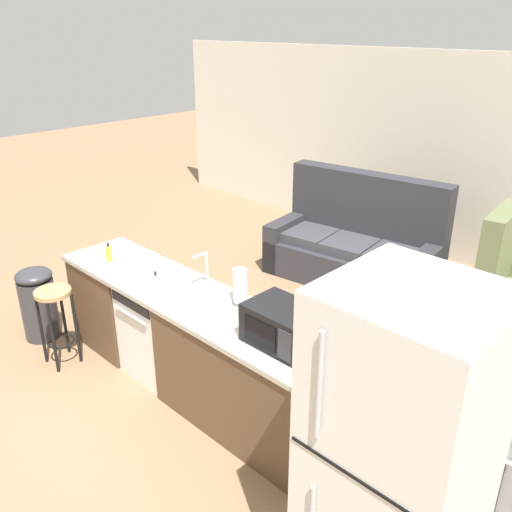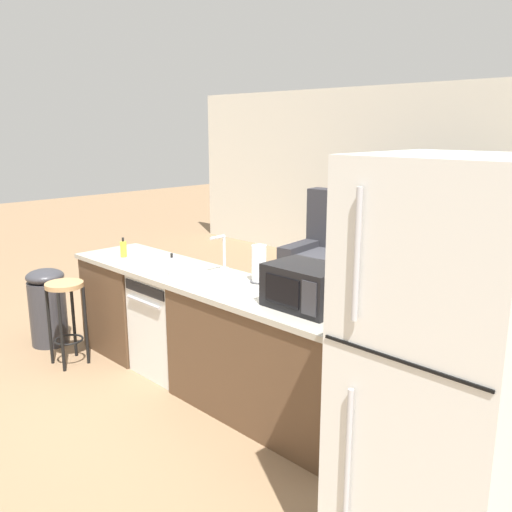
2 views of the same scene
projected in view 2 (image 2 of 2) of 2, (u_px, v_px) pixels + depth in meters
name	position (u px, v px, depth m)	size (l,w,h in m)	color
ground_plane	(196.00, 378.00, 4.50)	(24.00, 24.00, 0.00)	#896B4C
wall_back	(466.00, 186.00, 6.89)	(10.00, 0.06, 2.60)	silver
kitchen_counter	(214.00, 339.00, 4.23)	(2.94, 0.66, 0.90)	brown
dishwasher	(176.00, 323.00, 4.57)	(0.58, 0.61, 0.84)	silver
refrigerator	(440.00, 387.00, 2.28)	(0.72, 0.73, 1.93)	silver
microwave	(306.00, 287.00, 3.46)	(0.50, 0.37, 0.28)	black
sink_faucet	(223.00, 256.00, 4.32)	(0.07, 0.18, 0.30)	silver
paper_towel_roll	(259.00, 264.00, 4.03)	(0.14, 0.14, 0.28)	#4C4C51
soap_bottle	(172.00, 266.00, 4.23)	(0.06, 0.06, 0.18)	silver
dish_soap_bottle	(123.00, 249.00, 4.83)	(0.06, 0.06, 0.18)	yellow
kettle	(511.00, 307.00, 3.24)	(0.21, 0.17, 0.19)	#B2B2B7
bar_stool	(66.00, 305.00, 4.66)	(0.32, 0.32, 0.74)	tan
trash_bin	(48.00, 306.00, 5.13)	(0.35, 0.35, 0.74)	#333338
couch	(373.00, 269.00, 6.42)	(2.10, 1.15, 1.27)	#2D2D33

